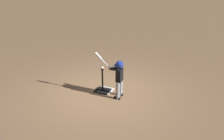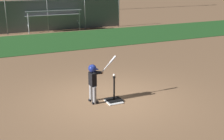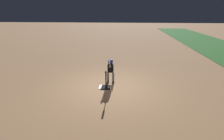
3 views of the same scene
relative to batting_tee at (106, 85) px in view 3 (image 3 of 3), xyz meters
The scene contains 5 objects.
ground_plane 0.18m from the batting_tee, 121.03° to the left, with size 90.00×90.00×0.00m, color #99704C.
home_plate 0.13m from the batting_tee, 118.59° to the right, with size 0.44×0.44×0.02m, color white.
batting_tee is the anchor object (origin of this frame).
batter_child 0.84m from the batting_tee, 165.66° to the left, with size 0.86×0.35×1.29m.
baseball 0.67m from the batting_tee, ahead, with size 0.07×0.07×0.07m, color white.
Camera 3 is at (6.90, 0.71, 3.11)m, focal length 28.00 mm.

